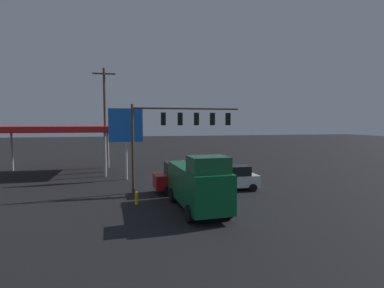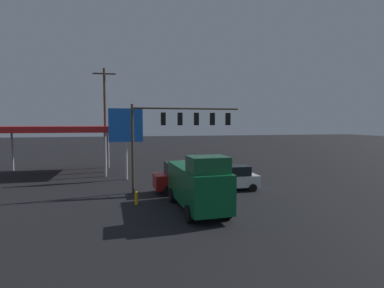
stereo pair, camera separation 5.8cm
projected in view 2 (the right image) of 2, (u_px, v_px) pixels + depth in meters
The scene contains 9 objects.
ground_plane at pixel (197, 188), 25.04m from camera, with size 200.00×200.00×0.00m, color black.
traffic_signal_assembly at pixel (180, 125), 23.63m from camera, with size 8.63×0.43×6.85m.
utility_pole at pixel (105, 118), 32.66m from camera, with size 2.40×0.26×11.33m.
gas_station_canopy at pixel (55, 130), 31.87m from camera, with size 11.67×7.42×5.06m.
price_sign at pixel (126, 128), 28.41m from camera, with size 3.19×0.27×6.79m.
delivery_truck at pixel (198, 183), 18.46m from camera, with size 2.81×6.90×3.58m.
pickup_parked at pixel (185, 178), 23.40m from camera, with size 5.28×2.43×2.40m.
hatchback_crossing at pixel (235, 178), 24.18m from camera, with size 3.86×2.07×1.97m.
fire_hydrant at pixel (136, 198), 19.88m from camera, with size 0.24×0.24×0.88m.
Camera 2 is at (6.00, 23.98, 5.41)m, focal length 28.00 mm.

